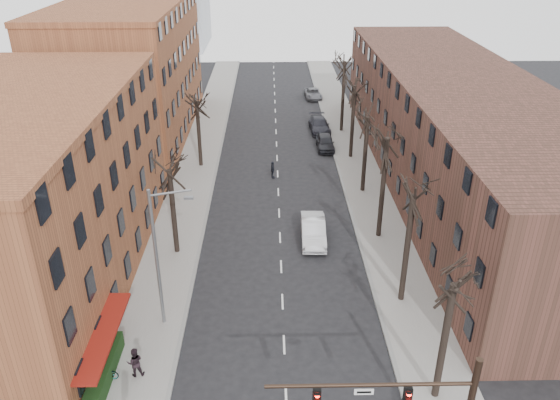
{
  "coord_description": "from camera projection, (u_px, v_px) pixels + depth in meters",
  "views": [
    {
      "loc": [
        -0.7,
        -16.17,
        21.6
      ],
      "look_at": [
        -0.03,
        18.52,
        4.0
      ],
      "focal_mm": 35.0,
      "sensor_mm": 36.0,
      "label": 1
    }
  ],
  "objects": [
    {
      "name": "silver_sedan",
      "position": [
        313.0,
        230.0,
        41.34
      ],
      "size": [
        1.9,
        5.14,
        1.68
      ],
      "primitive_type": "imported",
      "rotation": [
        0.0,
        0.0,
        -0.02
      ],
      "color": "silver",
      "rests_on": "ground"
    },
    {
      "name": "sidewalk_right",
      "position": [
        356.0,
        161.0,
        55.52
      ],
      "size": [
        4.0,
        90.0,
        0.15
      ],
      "primitive_type": "cube",
      "color": "gray",
      "rests_on": "ground"
    },
    {
      "name": "building_right",
      "position": [
        456.0,
        131.0,
        48.97
      ],
      "size": [
        12.0,
        50.0,
        10.0
      ],
      "primitive_type": "cube",
      "color": "#522F26",
      "rests_on": "ground"
    },
    {
      "name": "hedge",
      "position": [
        102.0,
        377.0,
        28.2
      ],
      "size": [
        0.8,
        6.0,
        1.0
      ],
      "primitive_type": "cube",
      "color": "#1A3512",
      "rests_on": "sidewalk_left"
    },
    {
      "name": "building_left_near",
      "position": [
        30.0,
        199.0,
        34.59
      ],
      "size": [
        12.0,
        26.0,
        12.0
      ],
      "primitive_type": "cube",
      "color": "brown",
      "rests_on": "ground"
    },
    {
      "name": "pedestrian_b",
      "position": [
        135.0,
        362.0,
        28.66
      ],
      "size": [
        0.96,
        0.82,
        1.74
      ],
      "primitive_type": "imported",
      "rotation": [
        0.0,
        0.0,
        3.35
      ],
      "color": "black",
      "rests_on": "sidewalk_left"
    },
    {
      "name": "tree_left_b",
      "position": [
        201.0,
        166.0,
        54.39
      ],
      "size": [
        5.2,
        5.2,
        9.5
      ],
      "primitive_type": null,
      "color": "black",
      "rests_on": "ground"
    },
    {
      "name": "tree_left_a",
      "position": [
        177.0,
        252.0,
        40.12
      ],
      "size": [
        5.2,
        5.2,
        9.5
      ],
      "primitive_type": null,
      "color": "black",
      "rests_on": "ground"
    },
    {
      "name": "tree_right_d",
      "position": [
        362.0,
        191.0,
        49.3
      ],
      "size": [
        5.2,
        5.2,
        10.0
      ],
      "primitive_type": null,
      "color": "black",
      "rests_on": "ground"
    },
    {
      "name": "tree_right_a",
      "position": [
        434.0,
        396.0,
        27.9
      ],
      "size": [
        5.2,
        5.2,
        10.0
      ],
      "primitive_type": null,
      "color": "black",
      "rests_on": "ground"
    },
    {
      "name": "tree_right_f",
      "position": [
        341.0,
        131.0,
        63.57
      ],
      "size": [
        5.2,
        5.2,
        11.6
      ],
      "primitive_type": null,
      "color": "black",
      "rests_on": "ground"
    },
    {
      "name": "tree_right_b",
      "position": [
        401.0,
        300.0,
        35.03
      ],
      "size": [
        5.2,
        5.2,
        10.8
      ],
      "primitive_type": null,
      "color": "black",
      "rests_on": "ground"
    },
    {
      "name": "building_left_far",
      "position": [
        131.0,
        72.0,
        60.0
      ],
      "size": [
        12.0,
        28.0,
        14.0
      ],
      "primitive_type": "cube",
      "color": "brown",
      "rests_on": "ground"
    },
    {
      "name": "sidewalk_left",
      "position": [
        198.0,
        162.0,
        55.24
      ],
      "size": [
        4.0,
        90.0,
        0.15
      ],
      "primitive_type": "cube",
      "color": "gray",
      "rests_on": "ground"
    },
    {
      "name": "awning_left",
      "position": [
        111.0,
        372.0,
        29.39
      ],
      "size": [
        1.2,
        7.0,
        0.15
      ],
      "primitive_type": "cube",
      "color": "maroon",
      "rests_on": "ground"
    },
    {
      "name": "pedestrian_crossing",
      "position": [
        273.0,
        170.0,
        51.54
      ],
      "size": [
        0.55,
        1.02,
        1.66
      ],
      "primitive_type": "imported",
      "rotation": [
        0.0,
        0.0,
        1.73
      ],
      "color": "black",
      "rests_on": "ground"
    },
    {
      "name": "streetlight",
      "position": [
        159.0,
        253.0,
        30.73
      ],
      "size": [
        2.45,
        0.22,
        9.03
      ],
      "color": "slate",
      "rests_on": "ground"
    },
    {
      "name": "parked_car_near",
      "position": [
        325.0,
        142.0,
        58.25
      ],
      "size": [
        1.82,
        4.48,
        1.52
      ],
      "primitive_type": "imported",
      "rotation": [
        0.0,
        0.0,
        0.01
      ],
      "color": "black",
      "rests_on": "ground"
    },
    {
      "name": "parked_car_mid",
      "position": [
        319.0,
        125.0,
        63.23
      ],
      "size": [
        2.43,
        5.42,
        1.54
      ],
      "primitive_type": "imported",
      "rotation": [
        0.0,
        0.0,
        0.05
      ],
      "color": "#22222A",
      "rests_on": "ground"
    },
    {
      "name": "parked_car_far",
      "position": [
        313.0,
        94.0,
        75.39
      ],
      "size": [
        2.43,
        4.74,
        1.28
      ],
      "primitive_type": "imported",
      "rotation": [
        0.0,
        0.0,
        0.07
      ],
      "color": "slate",
      "rests_on": "ground"
    },
    {
      "name": "bicycle",
      "position": [
        103.0,
        372.0,
        28.63
      ],
      "size": [
        1.74,
        0.79,
        0.89
      ],
      "primitive_type": "imported",
      "rotation": [
        0.0,
        0.0,
        1.45
      ],
      "color": "gray",
      "rests_on": "sidewalk_left"
    },
    {
      "name": "tree_right_e",
      "position": [
        350.0,
        158.0,
        56.43
      ],
      "size": [
        5.2,
        5.2,
        10.8
      ],
      "primitive_type": null,
      "color": "black",
      "rests_on": "ground"
    },
    {
      "name": "tree_right_c",
      "position": [
        378.0,
        237.0,
        42.17
      ],
      "size": [
        5.2,
        5.2,
        11.6
      ],
      "primitive_type": null,
      "color": "black",
      "rests_on": "ground"
    }
  ]
}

